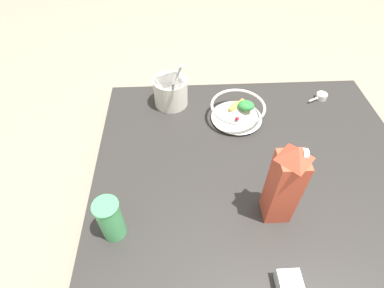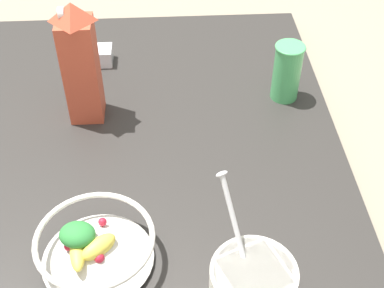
{
  "view_description": "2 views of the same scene",
  "coord_description": "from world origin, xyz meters",
  "px_view_note": "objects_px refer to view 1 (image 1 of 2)",
  "views": [
    {
      "loc": [
        -0.54,
        0.24,
        0.82
      ],
      "look_at": [
        0.09,
        0.21,
        0.14
      ],
      "focal_mm": 28.0,
      "sensor_mm": 36.0,
      "label": 1
    },
    {
      "loc": [
        0.85,
        0.16,
        0.83
      ],
      "look_at": [
        0.1,
        0.2,
        0.13
      ],
      "focal_mm": 50.0,
      "sensor_mm": 36.0,
      "label": 2
    }
  ],
  "objects_px": {
    "milk_carton": "(285,184)",
    "yogurt_tub": "(171,91)",
    "fruit_bowl": "(238,111)",
    "spice_jar": "(289,284)",
    "drinking_cup": "(110,219)"
  },
  "relations": [
    {
      "from": "fruit_bowl",
      "to": "milk_carton",
      "type": "xyz_separation_m",
      "value": [
        -0.4,
        -0.05,
        0.1
      ]
    },
    {
      "from": "yogurt_tub",
      "to": "fruit_bowl",
      "type": "bearing_deg",
      "value": -113.42
    },
    {
      "from": "drinking_cup",
      "to": "spice_jar",
      "type": "relative_size",
      "value": 2.45
    },
    {
      "from": "fruit_bowl",
      "to": "spice_jar",
      "type": "relative_size",
      "value": 3.57
    },
    {
      "from": "fruit_bowl",
      "to": "drinking_cup",
      "type": "relative_size",
      "value": 1.46
    },
    {
      "from": "fruit_bowl",
      "to": "milk_carton",
      "type": "relative_size",
      "value": 0.73
    },
    {
      "from": "milk_carton",
      "to": "yogurt_tub",
      "type": "distance_m",
      "value": 0.6
    },
    {
      "from": "yogurt_tub",
      "to": "milk_carton",
      "type": "bearing_deg",
      "value": -149.72
    },
    {
      "from": "fruit_bowl",
      "to": "milk_carton",
      "type": "height_order",
      "value": "milk_carton"
    },
    {
      "from": "spice_jar",
      "to": "drinking_cup",
      "type": "bearing_deg",
      "value": 69.3
    },
    {
      "from": "fruit_bowl",
      "to": "yogurt_tub",
      "type": "distance_m",
      "value": 0.27
    },
    {
      "from": "milk_carton",
      "to": "drinking_cup",
      "type": "xyz_separation_m",
      "value": [
        -0.04,
        0.46,
        -0.07
      ]
    },
    {
      "from": "fruit_bowl",
      "to": "yogurt_tub",
      "type": "height_order",
      "value": "yogurt_tub"
    },
    {
      "from": "milk_carton",
      "to": "drinking_cup",
      "type": "distance_m",
      "value": 0.46
    },
    {
      "from": "yogurt_tub",
      "to": "drinking_cup",
      "type": "height_order",
      "value": "yogurt_tub"
    }
  ]
}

